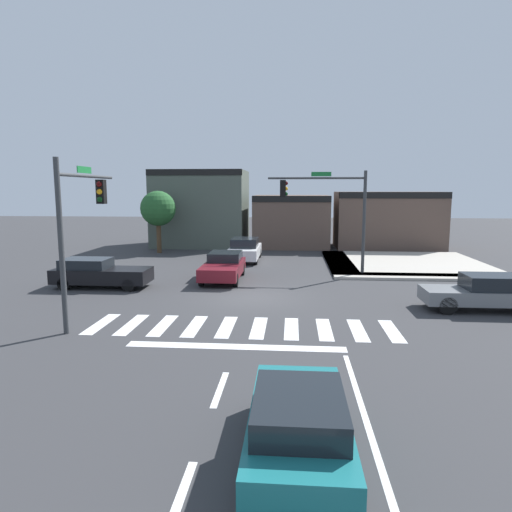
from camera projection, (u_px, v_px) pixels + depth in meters
ground_plane at (254, 297)px, 20.38m from camera, size 120.00×120.00×0.00m
crosswalk_near at (243, 327)px, 15.94m from camera, size 10.78×2.56×0.01m
lane_markings at (257, 450)px, 8.43m from camera, size 6.80×20.25×0.01m
bike_detector_marking at (305, 374)px, 11.88m from camera, size 1.01×1.01×0.01m
curb_corner_northeast at (398, 264)px, 28.98m from camera, size 10.00×10.60×0.15m
storefront_row at (278, 215)px, 38.58m from camera, size 23.80×6.22×6.43m
traffic_signal_southwest at (81, 214)px, 16.17m from camera, size 0.32×4.48×5.84m
traffic_signal_northeast at (328, 203)px, 25.20m from camera, size 5.45×0.32×5.85m
car_white at (245, 249)px, 30.81m from camera, size 1.94×4.68×1.55m
car_black at (99, 273)px, 22.38m from camera, size 4.69×1.77×1.43m
car_gray at (486, 292)px, 18.08m from camera, size 4.69×1.73×1.45m
car_maroon at (224, 266)px, 24.31m from camera, size 1.94×4.60×1.41m
car_teal at (299, 424)px, 7.94m from camera, size 1.73×4.11×1.40m
roadside_tree at (158, 209)px, 34.38m from camera, size 2.66×2.66×4.73m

